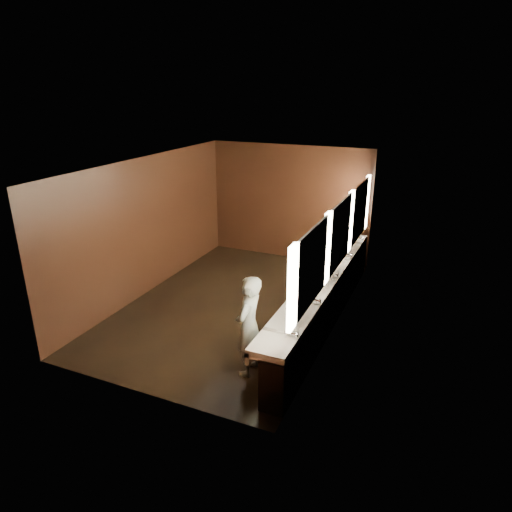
# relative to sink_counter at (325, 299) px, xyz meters

# --- Properties ---
(floor) EXTENTS (6.00, 6.00, 0.00)m
(floor) POSITION_rel_sink_counter_xyz_m (-1.79, 0.00, -0.50)
(floor) COLOR black
(floor) RESTS_ON ground
(ceiling) EXTENTS (4.00, 6.00, 0.02)m
(ceiling) POSITION_rel_sink_counter_xyz_m (-1.79, 0.00, 2.30)
(ceiling) COLOR #2D2D2B
(ceiling) RESTS_ON wall_back
(wall_back) EXTENTS (4.00, 0.02, 2.80)m
(wall_back) POSITION_rel_sink_counter_xyz_m (-1.79, 3.00, 0.90)
(wall_back) COLOR black
(wall_back) RESTS_ON floor
(wall_front) EXTENTS (4.00, 0.02, 2.80)m
(wall_front) POSITION_rel_sink_counter_xyz_m (-1.79, -3.00, 0.90)
(wall_front) COLOR black
(wall_front) RESTS_ON floor
(wall_left) EXTENTS (0.02, 6.00, 2.80)m
(wall_left) POSITION_rel_sink_counter_xyz_m (-3.79, 0.00, 0.90)
(wall_left) COLOR black
(wall_left) RESTS_ON floor
(wall_right) EXTENTS (0.02, 6.00, 2.80)m
(wall_right) POSITION_rel_sink_counter_xyz_m (0.21, 0.00, 0.90)
(wall_right) COLOR black
(wall_right) RESTS_ON floor
(sink_counter) EXTENTS (0.55, 5.40, 1.01)m
(sink_counter) POSITION_rel_sink_counter_xyz_m (0.00, 0.00, 0.00)
(sink_counter) COLOR black
(sink_counter) RESTS_ON floor
(mirror_band) EXTENTS (0.06, 5.03, 1.15)m
(mirror_band) POSITION_rel_sink_counter_xyz_m (0.19, -0.00, 1.25)
(mirror_band) COLOR #FAE9C3
(mirror_band) RESTS_ON wall_right
(person) EXTENTS (0.38, 0.58, 1.57)m
(person) POSITION_rel_sink_counter_xyz_m (-0.64, -1.91, 0.29)
(person) COLOR #89AACC
(person) RESTS_ON floor
(trash_bin) EXTENTS (0.37, 0.37, 0.54)m
(trash_bin) POSITION_rel_sink_counter_xyz_m (-0.22, -1.96, -0.23)
(trash_bin) COLOR black
(trash_bin) RESTS_ON floor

